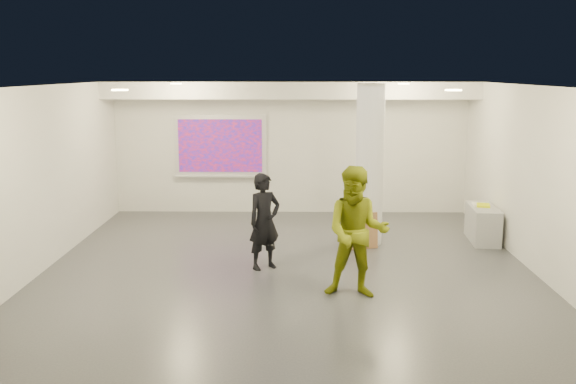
{
  "coord_description": "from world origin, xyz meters",
  "views": [
    {
      "loc": [
        0.15,
        -10.04,
        3.24
      ],
      "look_at": [
        0.0,
        0.4,
        1.25
      ],
      "focal_mm": 40.0,
      "sensor_mm": 36.0,
      "label": 1
    }
  ],
  "objects_px": {
    "credenza": "(483,224)",
    "man": "(357,232)",
    "column": "(369,165)",
    "woman": "(264,221)",
    "projection_screen": "(220,147)"
  },
  "relations": [
    {
      "from": "credenza",
      "to": "man",
      "type": "height_order",
      "value": "man"
    },
    {
      "from": "column",
      "to": "woman",
      "type": "xyz_separation_m",
      "value": [
        -1.88,
        -1.61,
        -0.7
      ]
    },
    {
      "from": "column",
      "to": "projection_screen",
      "type": "xyz_separation_m",
      "value": [
        -3.1,
        2.65,
        0.03
      ]
    },
    {
      "from": "column",
      "to": "man",
      "type": "xyz_separation_m",
      "value": [
        -0.49,
        -2.93,
        -0.54
      ]
    },
    {
      "from": "credenza",
      "to": "man",
      "type": "xyz_separation_m",
      "value": [
        -2.71,
        -3.11,
        0.62
      ]
    },
    {
      "from": "woman",
      "to": "man",
      "type": "xyz_separation_m",
      "value": [
        1.39,
        -1.32,
        0.16
      ]
    },
    {
      "from": "column",
      "to": "credenza",
      "type": "xyz_separation_m",
      "value": [
        2.22,
        0.17,
        -1.16
      ]
    },
    {
      "from": "credenza",
      "to": "man",
      "type": "bearing_deg",
      "value": -126.94
    },
    {
      "from": "projection_screen",
      "to": "man",
      "type": "xyz_separation_m",
      "value": [
        2.61,
        -5.59,
        -0.57
      ]
    },
    {
      "from": "man",
      "to": "projection_screen",
      "type": "bearing_deg",
      "value": 122.09
    },
    {
      "from": "column",
      "to": "credenza",
      "type": "bearing_deg",
      "value": 4.51
    },
    {
      "from": "woman",
      "to": "man",
      "type": "distance_m",
      "value": 1.93
    },
    {
      "from": "projection_screen",
      "to": "woman",
      "type": "xyz_separation_m",
      "value": [
        1.22,
        -4.27,
        -0.73
      ]
    },
    {
      "from": "projection_screen",
      "to": "credenza",
      "type": "xyz_separation_m",
      "value": [
        5.32,
        -2.48,
        -1.19
      ]
    },
    {
      "from": "column",
      "to": "woman",
      "type": "distance_m",
      "value": 2.58
    }
  ]
}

